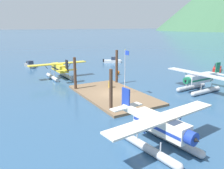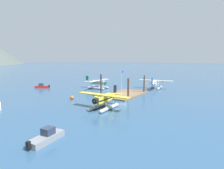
# 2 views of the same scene
# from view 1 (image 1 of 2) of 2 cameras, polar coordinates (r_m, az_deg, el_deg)

# --- Properties ---
(ground_plane) EXTENTS (1200.00, 1200.00, 0.00)m
(ground_plane) POSITION_cam_1_polar(r_m,az_deg,el_deg) (30.54, 0.13, -2.82)
(ground_plane) COLOR #2D5175
(dock_platform) EXTENTS (13.79, 7.55, 0.30)m
(dock_platform) POSITION_cam_1_polar(r_m,az_deg,el_deg) (30.49, 0.13, -2.55)
(dock_platform) COLOR brown
(dock_platform) RESTS_ON ground
(piling_near_left) EXTENTS (0.41, 0.41, 4.88)m
(piling_near_left) POSITION_cam_1_polar(r_m,az_deg,el_deg) (32.65, -9.35, 2.57)
(piling_near_left) COLOR #4C3323
(piling_near_left) RESTS_ON ground
(piling_near_right) EXTENTS (0.37, 0.37, 4.81)m
(piling_near_right) POSITION_cam_1_polar(r_m,az_deg,el_deg) (23.98, -0.28, -1.73)
(piling_near_right) COLOR #4C3323
(piling_near_right) RESTS_ON ground
(piling_far_left) EXTENTS (0.41, 0.41, 5.49)m
(piling_far_left) POSITION_cam_1_polar(r_m,az_deg,el_deg) (36.04, 1.20, 4.39)
(piling_far_left) COLOR #4C3323
(piling_far_left) RESTS_ON ground
(flagpole) EXTENTS (0.95, 0.10, 5.98)m
(flagpole) POSITION_cam_1_polar(r_m,az_deg,el_deg) (29.49, 3.43, 4.58)
(flagpole) COLOR silver
(flagpole) RESTS_ON dock_platform
(fuel_drum) EXTENTS (0.62, 0.62, 0.88)m
(fuel_drum) POSITION_cam_1_polar(r_m,az_deg,el_deg) (33.21, -0.38, -0.05)
(fuel_drum) COLOR gold
(fuel_drum) RESTS_ON dock_platform
(mooring_buoy) EXTENTS (0.81, 0.81, 0.81)m
(mooring_buoy) POSITION_cam_1_polar(r_m,az_deg,el_deg) (43.53, 1.42, 3.04)
(mooring_buoy) COLOR orange
(mooring_buoy) RESTS_ON ground
(seaplane_silver_bow_right) EXTENTS (10.46, 7.98, 3.84)m
(seaplane_silver_bow_right) POSITION_cam_1_polar(r_m,az_deg,el_deg) (34.48, 21.22, 0.93)
(seaplane_silver_bow_right) COLOR #B7BABF
(seaplane_silver_bow_right) RESTS_ON ground
(seaplane_yellow_port_aft) EXTENTS (7.98, 10.44, 3.84)m
(seaplane_yellow_port_aft) POSITION_cam_1_polar(r_m,az_deg,el_deg) (41.41, -13.32, 3.70)
(seaplane_yellow_port_aft) COLOR #B7BABF
(seaplane_yellow_port_aft) RESTS_ON ground
(seaplane_cream_stbd_aft) EXTENTS (7.95, 10.49, 3.84)m
(seaplane_cream_stbd_aft) POSITION_cam_1_polar(r_m,az_deg,el_deg) (17.83, 12.23, -10.92)
(seaplane_cream_stbd_aft) COLOR #B7BABF
(seaplane_cream_stbd_aft) RESTS_ON ground
(boat_white_open_west) EXTENTS (3.15, 4.53, 1.50)m
(boat_white_open_west) POSITION_cam_1_polar(r_m,az_deg,el_deg) (57.84, 0.22, 6.03)
(boat_white_open_west) COLOR silver
(boat_white_open_west) RESTS_ON ground
(boat_red_open_north) EXTENTS (3.53, 4.35, 1.50)m
(boat_red_open_north) POSITION_cam_1_polar(r_m,az_deg,el_deg) (52.45, 25.11, 3.74)
(boat_red_open_north) COLOR #B2231E
(boat_red_open_north) RESTS_ON ground
(boat_grey_open_sw) EXTENTS (4.88, 1.98, 1.50)m
(boat_grey_open_sw) POSITION_cam_1_polar(r_m,az_deg,el_deg) (54.78, -20.01, 4.66)
(boat_grey_open_sw) COLOR gray
(boat_grey_open_sw) RESTS_ON ground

